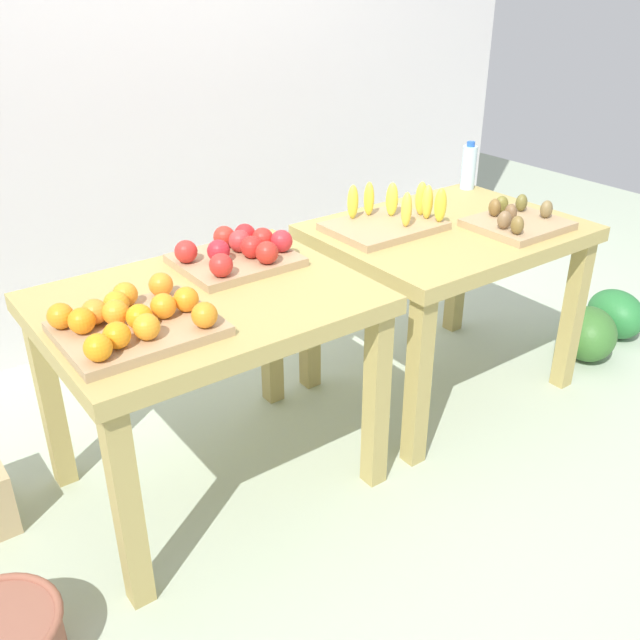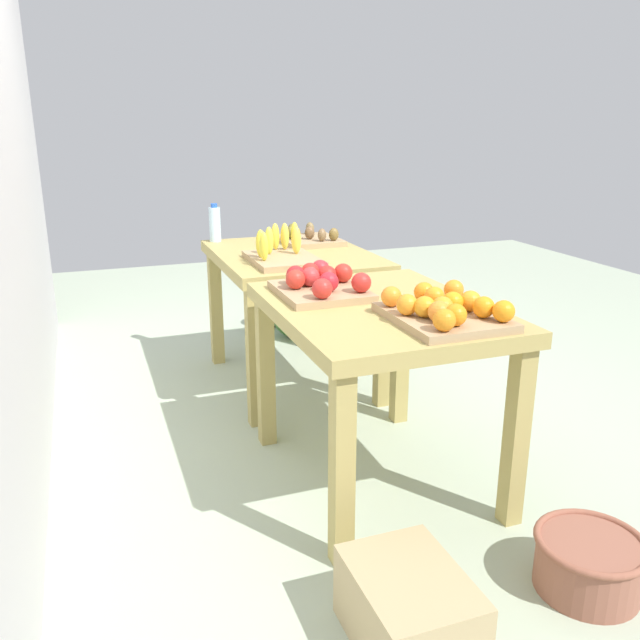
{
  "view_description": "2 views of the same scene",
  "coord_description": "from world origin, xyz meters",
  "px_view_note": "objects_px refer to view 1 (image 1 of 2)",
  "views": [
    {
      "loc": [
        -1.48,
        -1.88,
        1.73
      ],
      "look_at": [
        -0.09,
        0.01,
        0.52
      ],
      "focal_mm": 39.46,
      "sensor_mm": 36.0,
      "label": 1
    },
    {
      "loc": [
        -2.77,
        1.06,
        1.45
      ],
      "look_at": [
        -0.0,
        0.04,
        0.54
      ],
      "focal_mm": 36.58,
      "sensor_mm": 36.0,
      "label": 2
    }
  ],
  "objects_px": {
    "display_table_left": "(207,326)",
    "watermelon_pile": "(602,324)",
    "banana_crate": "(390,218)",
    "kiwi_bin": "(516,221)",
    "apple_bin": "(238,252)",
    "display_table_right": "(447,251)",
    "water_bottle": "(469,167)",
    "orange_bin": "(134,320)"
  },
  "relations": [
    {
      "from": "display_table_left",
      "to": "watermelon_pile",
      "type": "relative_size",
      "value": 1.55
    },
    {
      "from": "banana_crate",
      "to": "watermelon_pile",
      "type": "xyz_separation_m",
      "value": [
        1.12,
        -0.36,
        -0.68
      ]
    },
    {
      "from": "kiwi_bin",
      "to": "apple_bin",
      "type": "bearing_deg",
      "value": 163.05
    },
    {
      "from": "display_table_left",
      "to": "banana_crate",
      "type": "relative_size",
      "value": 2.36
    },
    {
      "from": "display_table_right",
      "to": "banana_crate",
      "type": "height_order",
      "value": "banana_crate"
    },
    {
      "from": "display_table_left",
      "to": "apple_bin",
      "type": "relative_size",
      "value": 2.45
    },
    {
      "from": "banana_crate",
      "to": "watermelon_pile",
      "type": "height_order",
      "value": "banana_crate"
    },
    {
      "from": "banana_crate",
      "to": "water_bottle",
      "type": "relative_size",
      "value": 1.98
    },
    {
      "from": "water_bottle",
      "to": "banana_crate",
      "type": "bearing_deg",
      "value": -163.18
    },
    {
      "from": "banana_crate",
      "to": "kiwi_bin",
      "type": "bearing_deg",
      "value": -35.24
    },
    {
      "from": "display_table_left",
      "to": "display_table_right",
      "type": "xyz_separation_m",
      "value": [
        1.12,
        0.0,
        0.0
      ]
    },
    {
      "from": "display_table_left",
      "to": "apple_bin",
      "type": "bearing_deg",
      "value": 35.81
    },
    {
      "from": "display_table_left",
      "to": "display_table_right",
      "type": "bearing_deg",
      "value": 0.0
    },
    {
      "from": "display_table_right",
      "to": "kiwi_bin",
      "type": "xyz_separation_m",
      "value": [
        0.2,
        -0.17,
        0.14
      ]
    },
    {
      "from": "apple_bin",
      "to": "watermelon_pile",
      "type": "distance_m",
      "value": 1.96
    },
    {
      "from": "display_table_right",
      "to": "kiwi_bin",
      "type": "relative_size",
      "value": 2.89
    },
    {
      "from": "banana_crate",
      "to": "watermelon_pile",
      "type": "bearing_deg",
      "value": -17.64
    },
    {
      "from": "kiwi_bin",
      "to": "banana_crate",
      "type": "bearing_deg",
      "value": 144.76
    },
    {
      "from": "apple_bin",
      "to": "banana_crate",
      "type": "bearing_deg",
      "value": -3.26
    },
    {
      "from": "orange_bin",
      "to": "banana_crate",
      "type": "xyz_separation_m",
      "value": [
        1.19,
        0.24,
        -0.0
      ]
    },
    {
      "from": "orange_bin",
      "to": "banana_crate",
      "type": "bearing_deg",
      "value": 11.23
    },
    {
      "from": "display_table_left",
      "to": "water_bottle",
      "type": "relative_size",
      "value": 4.69
    },
    {
      "from": "kiwi_bin",
      "to": "display_table_left",
      "type": "bearing_deg",
      "value": 172.49
    },
    {
      "from": "orange_bin",
      "to": "apple_bin",
      "type": "height_order",
      "value": "apple_bin"
    },
    {
      "from": "apple_bin",
      "to": "banana_crate",
      "type": "xyz_separation_m",
      "value": [
        0.68,
        -0.04,
        -0.0
      ]
    },
    {
      "from": "display_table_right",
      "to": "banana_crate",
      "type": "bearing_deg",
      "value": 150.58
    },
    {
      "from": "orange_bin",
      "to": "water_bottle",
      "type": "bearing_deg",
      "value": 13.27
    },
    {
      "from": "apple_bin",
      "to": "water_bottle",
      "type": "bearing_deg",
      "value": 6.9
    },
    {
      "from": "orange_bin",
      "to": "banana_crate",
      "type": "height_order",
      "value": "banana_crate"
    },
    {
      "from": "orange_bin",
      "to": "kiwi_bin",
      "type": "height_order",
      "value": "orange_bin"
    },
    {
      "from": "water_bottle",
      "to": "watermelon_pile",
      "type": "xyz_separation_m",
      "value": [
        0.45,
        -0.56,
        -0.74
      ]
    },
    {
      "from": "display_table_right",
      "to": "watermelon_pile",
      "type": "xyz_separation_m",
      "value": [
        0.9,
        -0.23,
        -0.52
      ]
    },
    {
      "from": "display_table_left",
      "to": "kiwi_bin",
      "type": "distance_m",
      "value": 1.34
    },
    {
      "from": "orange_bin",
      "to": "water_bottle",
      "type": "relative_size",
      "value": 2.03
    },
    {
      "from": "display_table_left",
      "to": "water_bottle",
      "type": "height_order",
      "value": "water_bottle"
    },
    {
      "from": "display_table_left",
      "to": "banana_crate",
      "type": "bearing_deg",
      "value": 7.7
    },
    {
      "from": "apple_bin",
      "to": "watermelon_pile",
      "type": "xyz_separation_m",
      "value": [
        1.8,
        -0.39,
        -0.68
      ]
    },
    {
      "from": "display_table_left",
      "to": "kiwi_bin",
      "type": "bearing_deg",
      "value": -7.51
    },
    {
      "from": "display_table_left",
      "to": "watermelon_pile",
      "type": "bearing_deg",
      "value": -6.59
    },
    {
      "from": "display_table_right",
      "to": "orange_bin",
      "type": "height_order",
      "value": "orange_bin"
    },
    {
      "from": "kiwi_bin",
      "to": "water_bottle",
      "type": "relative_size",
      "value": 1.62
    },
    {
      "from": "display_table_right",
      "to": "orange_bin",
      "type": "bearing_deg",
      "value": -175.36
    }
  ]
}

